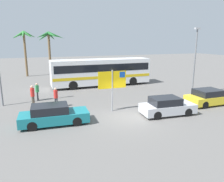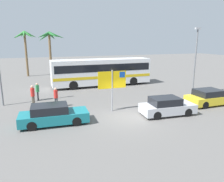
{
  "view_description": "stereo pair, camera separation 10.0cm",
  "coord_description": "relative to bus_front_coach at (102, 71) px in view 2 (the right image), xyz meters",
  "views": [
    {
      "loc": [
        -6.2,
        -13.21,
        5.36
      ],
      "look_at": [
        -0.18,
        2.97,
        1.3
      ],
      "focal_mm": 34.76,
      "sensor_mm": 36.0,
      "label": 1
    },
    {
      "loc": [
        -6.1,
        -13.25,
        5.36
      ],
      "look_at": [
        -0.18,
        2.97,
        1.3
      ],
      "focal_mm": 34.76,
      "sensor_mm": 36.0,
      "label": 2
    }
  ],
  "objects": [
    {
      "name": "pedestrian_by_bus",
      "position": [
        -6.11,
        -7.06,
        -0.82
      ],
      "size": [
        0.32,
        0.32,
        1.65
      ],
      "rotation": [
        0.0,
        0.0,
        0.75
      ],
      "color": "#4C4C51",
      "rests_on": "ground"
    },
    {
      "name": "bus_front_coach",
      "position": [
        0.0,
        0.0,
        0.0
      ],
      "size": [
        11.74,
        2.52,
        3.17
      ],
      "color": "white",
      "rests_on": "ground"
    },
    {
      "name": "pedestrian_near_sign",
      "position": [
        -7.87,
        -6.11,
        -0.73
      ],
      "size": [
        0.32,
        0.32,
        1.77
      ],
      "rotation": [
        0.0,
        0.0,
        5.56
      ],
      "color": "#706656",
      "rests_on": "ground"
    },
    {
      "name": "ferry_sign",
      "position": [
        -2.11,
        -9.5,
        0.54
      ],
      "size": [
        2.2,
        0.12,
        3.2
      ],
      "rotation": [
        0.0,
        0.0,
        -0.03
      ],
      "color": "gray",
      "rests_on": "ground"
    },
    {
      "name": "pedestrian_crossing_lot",
      "position": [
        -7.46,
        -4.28,
        -0.84
      ],
      "size": [
        0.32,
        0.32,
        1.6
      ],
      "rotation": [
        0.0,
        0.0,
        3.02
      ],
      "color": "#2D2D33",
      "rests_on": "ground"
    },
    {
      "name": "lamp_post_right_side",
      "position": [
        7.07,
        -7.61,
        1.79
      ],
      "size": [
        0.56,
        0.2,
        6.51
      ],
      "color": "slate",
      "rests_on": "ground"
    },
    {
      "name": "car_yellow",
      "position": [
        6.19,
        -10.72,
        -1.15
      ],
      "size": [
        4.0,
        1.86,
        1.32
      ],
      "rotation": [
        0.0,
        0.0,
        -0.01
      ],
      "color": "yellow",
      "rests_on": "ground"
    },
    {
      "name": "car_teal",
      "position": [
        -6.69,
        -10.73,
        -1.15
      ],
      "size": [
        4.45,
        1.9,
        1.32
      ],
      "rotation": [
        0.0,
        0.0,
        -0.06
      ],
      "color": "#19757F",
      "rests_on": "ground"
    },
    {
      "name": "palm_tree_seaside",
      "position": [
        -8.45,
        10.52,
        3.72
      ],
      "size": [
        3.47,
        3.53,
        6.7
      ],
      "color": "brown",
      "rests_on": "ground"
    },
    {
      "name": "ground",
      "position": [
        -1.56,
        -11.31,
        -1.78
      ],
      "size": [
        120.0,
        120.0,
        0.0
      ],
      "primitive_type": "plane",
      "color": "#605E5B"
    },
    {
      "name": "car_silver",
      "position": [
        1.32,
        -11.69,
        -1.15
      ],
      "size": [
        4.06,
        1.97,
        1.32
      ],
      "rotation": [
        0.0,
        0.0,
        -0.08
      ],
      "color": "#B7BABF",
      "rests_on": "ground"
    },
    {
      "name": "palm_tree_inland",
      "position": [
        -5.2,
        6.92,
        3.47
      ],
      "size": [
        3.87,
        3.93,
        6.51
      ],
      "color": "brown",
      "rests_on": "ground"
    }
  ]
}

